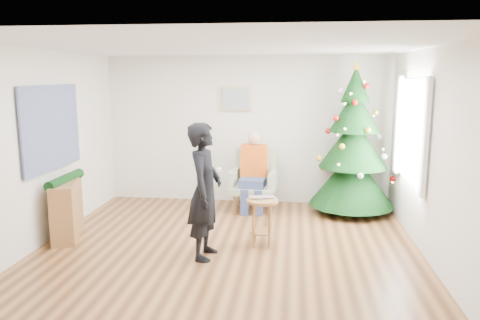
# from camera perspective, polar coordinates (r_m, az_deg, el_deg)

# --- Properties ---
(floor) EXTENTS (5.00, 5.00, 0.00)m
(floor) POSITION_cam_1_polar(r_m,az_deg,el_deg) (6.21, -1.59, -11.02)
(floor) COLOR brown
(floor) RESTS_ON ground
(ceiling) EXTENTS (5.00, 5.00, 0.00)m
(ceiling) POSITION_cam_1_polar(r_m,az_deg,el_deg) (5.79, -1.72, 13.70)
(ceiling) COLOR white
(ceiling) RESTS_ON wall_back
(wall_back) EXTENTS (5.00, 0.00, 5.00)m
(wall_back) POSITION_cam_1_polar(r_m,az_deg,el_deg) (8.32, 0.84, 3.69)
(wall_back) COLOR silver
(wall_back) RESTS_ON floor
(wall_front) EXTENTS (5.00, 0.00, 5.00)m
(wall_front) POSITION_cam_1_polar(r_m,az_deg,el_deg) (3.46, -7.69, -5.82)
(wall_front) COLOR silver
(wall_front) RESTS_ON floor
(wall_left) EXTENTS (0.00, 5.00, 5.00)m
(wall_left) POSITION_cam_1_polar(r_m,az_deg,el_deg) (6.69, -23.35, 1.24)
(wall_left) COLOR silver
(wall_left) RESTS_ON floor
(wall_right) EXTENTS (0.00, 5.00, 5.00)m
(wall_right) POSITION_cam_1_polar(r_m,az_deg,el_deg) (6.03, 22.56, 0.38)
(wall_right) COLOR silver
(wall_right) RESTS_ON floor
(window_panel) EXTENTS (0.04, 1.30, 1.40)m
(window_panel) POSITION_cam_1_polar(r_m,az_deg,el_deg) (6.96, 20.23, 3.42)
(window_panel) COLOR white
(window_panel) RESTS_ON wall_right
(curtains) EXTENTS (0.05, 1.75, 1.50)m
(curtains) POSITION_cam_1_polar(r_m,az_deg,el_deg) (6.95, 19.99, 3.43)
(curtains) COLOR white
(curtains) RESTS_ON wall_right
(christmas_tree) EXTENTS (1.38, 1.38, 2.49)m
(christmas_tree) POSITION_cam_1_polar(r_m,az_deg,el_deg) (7.85, 13.63, 1.71)
(christmas_tree) COLOR #3F2816
(christmas_tree) RESTS_ON floor
(stool) EXTENTS (0.42, 0.42, 0.64)m
(stool) POSITION_cam_1_polar(r_m,az_deg,el_deg) (6.31, 2.72, -7.55)
(stool) COLOR brown
(stool) RESTS_ON floor
(laptop) EXTENTS (0.39, 0.30, 0.03)m
(laptop) POSITION_cam_1_polar(r_m,az_deg,el_deg) (6.21, 2.75, -4.70)
(laptop) COLOR silver
(laptop) RESTS_ON stool
(armchair) EXTENTS (0.82, 0.75, 1.01)m
(armchair) POSITION_cam_1_polar(r_m,az_deg,el_deg) (7.97, 1.70, -3.40)
(armchair) COLOR #96A383
(armchair) RESTS_ON floor
(seated_person) EXTENTS (0.44, 0.63, 1.32)m
(seated_person) POSITION_cam_1_polar(r_m,az_deg,el_deg) (7.85, 1.63, -1.32)
(seated_person) COLOR navy
(seated_person) RESTS_ON armchair
(standing_man) EXTENTS (0.44, 0.64, 1.70)m
(standing_man) POSITION_cam_1_polar(r_m,az_deg,el_deg) (5.78, -4.32, -3.81)
(standing_man) COLOR black
(standing_man) RESTS_ON floor
(game_controller) EXTENTS (0.04, 0.13, 0.04)m
(game_controller) POSITION_cam_1_polar(r_m,az_deg,el_deg) (5.66, -2.61, -1.17)
(game_controller) COLOR white
(game_controller) RESTS_ON standing_man
(console) EXTENTS (0.60, 1.04, 0.80)m
(console) POSITION_cam_1_polar(r_m,az_deg,el_deg) (7.07, -20.34, -5.58)
(console) COLOR brown
(console) RESTS_ON floor
(garland) EXTENTS (0.14, 0.90, 0.14)m
(garland) POSITION_cam_1_polar(r_m,az_deg,el_deg) (6.97, -20.55, -2.25)
(garland) COLOR black
(garland) RESTS_ON console
(tapestry) EXTENTS (0.03, 1.50, 1.15)m
(tapestry) POSITION_cam_1_polar(r_m,az_deg,el_deg) (6.90, -21.98, 3.68)
(tapestry) COLOR black
(tapestry) RESTS_ON wall_left
(framed_picture) EXTENTS (0.52, 0.05, 0.42)m
(framed_picture) POSITION_cam_1_polar(r_m,az_deg,el_deg) (8.26, -0.56, 7.48)
(framed_picture) COLOR tan
(framed_picture) RESTS_ON wall_back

